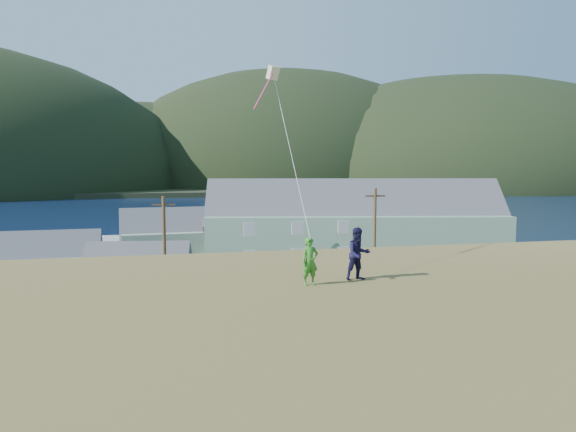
% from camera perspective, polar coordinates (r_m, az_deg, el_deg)
% --- Properties ---
extents(ground, '(900.00, 900.00, 0.00)m').
position_cam_1_polar(ground, '(37.19, -8.14, -11.97)').
color(ground, '#0A1638').
rests_on(ground, ground).
extents(grass_strip, '(110.00, 8.00, 0.10)m').
position_cam_1_polar(grass_strip, '(35.27, -7.87, -12.84)').
color(grass_strip, '#4C3D19').
rests_on(grass_strip, ground).
extents(waterfront_lot, '(72.00, 36.00, 0.12)m').
position_cam_1_polar(waterfront_lot, '(53.63, -9.60, -6.61)').
color(waterfront_lot, '#28282B').
rests_on(waterfront_lot, ground).
extents(wharf, '(26.00, 14.00, 0.90)m').
position_cam_1_polar(wharf, '(76.24, -15.07, -2.93)').
color(wharf, gray).
rests_on(wharf, ground).
extents(far_shore, '(900.00, 320.00, 2.00)m').
position_cam_1_polar(far_shore, '(365.60, -12.30, 3.46)').
color(far_shore, black).
rests_on(far_shore, ground).
extents(far_hills, '(760.00, 265.00, 143.00)m').
position_cam_1_polar(far_hills, '(317.28, -5.77, 3.50)').
color(far_hills, black).
rests_on(far_hills, ground).
extents(lodge, '(35.12, 15.62, 11.95)m').
position_cam_1_polar(lodge, '(59.90, 7.39, -0.96)').
color(lodge, slate).
rests_on(lodge, waterfront_lot).
extents(shed_palegreen_near, '(9.14, 5.99, 6.45)m').
position_cam_1_polar(shed_palegreen_near, '(51.75, -24.95, -4.77)').
color(shed_palegreen_near, gray).
rests_on(shed_palegreen_near, waterfront_lot).
extents(shed_white, '(8.75, 6.48, 6.41)m').
position_cam_1_polar(shed_white, '(41.61, -16.43, -6.78)').
color(shed_white, silver).
rests_on(shed_white, waterfront_lot).
extents(shed_palegreen_far, '(12.01, 7.48, 7.77)m').
position_cam_1_polar(shed_palegreen_far, '(63.16, -12.97, -2.23)').
color(shed_palegreen_far, gray).
rests_on(shed_palegreen_far, waterfront_lot).
extents(utility_poles, '(32.84, 0.24, 9.60)m').
position_cam_1_polar(utility_poles, '(37.47, -14.21, -4.43)').
color(utility_poles, '#47331E').
rests_on(utility_poles, waterfront_lot).
extents(parked_cars, '(20.68, 11.54, 1.55)m').
position_cam_1_polar(parked_cars, '(57.62, -19.47, -5.25)').
color(parked_cars, '#9B9B9F').
rests_on(parked_cars, waterfront_lot).
extents(kite_flyer_green, '(0.62, 0.46, 1.55)m').
position_cam_1_polar(kite_flyer_green, '(16.58, 2.44, -5.06)').
color(kite_flyer_green, '#2F7C21').
rests_on(kite_flyer_green, hillside).
extents(kite_flyer_navy, '(0.93, 0.77, 1.77)m').
position_cam_1_polar(kite_flyer_navy, '(17.48, 7.82, -4.21)').
color(kite_flyer_navy, black).
rests_on(kite_flyer_navy, hillside).
extents(kite_rig, '(0.93, 3.19, 8.48)m').
position_cam_1_polar(kite_rig, '(21.97, -1.79, 15.15)').
color(kite_rig, beige).
rests_on(kite_rig, ground).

